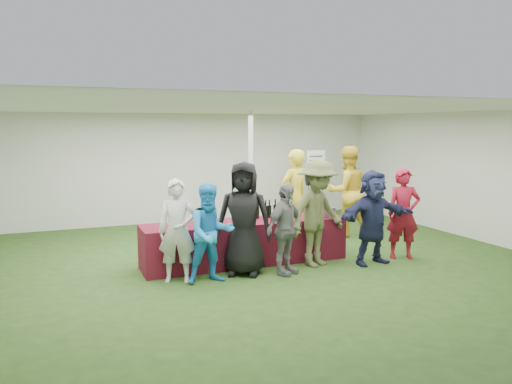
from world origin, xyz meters
name	(u,v)px	position (x,y,z in m)	size (l,w,h in m)	color
ground	(249,259)	(0.00, 0.00, 0.00)	(60.00, 60.00, 0.00)	#284719
tent	(251,177)	(0.50, 1.20, 1.35)	(10.00, 10.00, 10.00)	white
serving_table	(245,242)	(-0.16, -0.23, 0.38)	(3.60, 0.80, 0.75)	maroon
wine_bottles	(274,211)	(0.46, -0.08, 0.87)	(0.77, 0.15, 0.32)	black
wine_glasses	(224,219)	(-0.63, -0.49, 0.86)	(2.74, 0.17, 0.16)	silver
water_bottle	(246,214)	(-0.11, -0.15, 0.85)	(0.07, 0.07, 0.23)	silver
bar_towel	(321,214)	(1.37, -0.18, 0.77)	(0.25, 0.18, 0.03)	white
dump_bucket	(330,212)	(1.39, -0.45, 0.84)	(0.23, 0.23, 0.18)	slate
wine_list_sign	(316,170)	(2.81, 2.67, 1.32)	(0.50, 0.03, 1.80)	slate
staff_pourer	(294,197)	(1.25, 0.73, 0.97)	(0.70, 0.46, 1.93)	gold
staff_back	(347,191)	(2.67, 1.01, 0.98)	(0.95, 0.74, 1.96)	gold
customer_0	(177,231)	(-1.50, -0.83, 0.80)	(0.58, 0.38, 1.60)	beige
customer_1	(211,233)	(-1.04, -1.05, 0.77)	(0.75, 0.58, 1.53)	#208FDD
customer_2	(244,219)	(-0.42, -0.84, 0.92)	(0.90, 0.58, 1.84)	black
customer_3	(285,229)	(0.20, -1.09, 0.74)	(0.87, 0.36, 1.49)	slate
customer_4	(317,213)	(0.92, -0.84, 0.92)	(1.18, 0.68, 1.83)	brown
customer_5	(373,217)	(1.87, -1.10, 0.83)	(1.53, 0.49, 1.65)	#1D2244
customer_6	(403,214)	(2.62, -0.98, 0.82)	(0.60, 0.39, 1.64)	maroon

